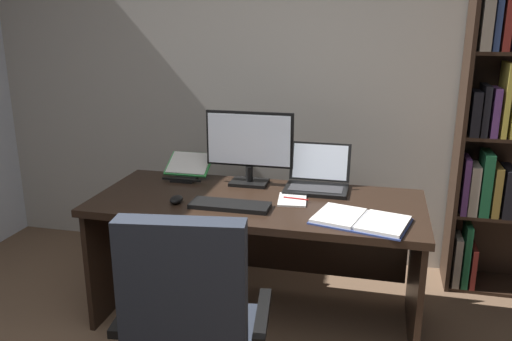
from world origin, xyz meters
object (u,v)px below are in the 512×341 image
object	(u,v)px
desk	(260,226)
notepad	(292,200)
computer_mouse	(176,199)
keyboard	(230,205)
pen	(296,198)
monitor	(249,147)
open_binder	(361,220)
laptop	(317,180)
reading_stand_with_book	(188,167)

from	to	relation	value
desk	notepad	bearing A→B (deg)	-15.78
desk	computer_mouse	world-z (taller)	computer_mouse
keyboard	pen	size ratio (longest dim) A/B	3.00
desk	monitor	xyz separation A→B (m)	(-0.11, 0.18, 0.42)
desk	open_binder	bearing A→B (deg)	-26.84
laptop	desk	bearing A→B (deg)	-147.45
desk	notepad	xyz separation A→B (m)	(0.19, -0.05, 0.20)
reading_stand_with_book	open_binder	xyz separation A→B (m)	(1.08, -0.51, -0.05)
open_binder	pen	size ratio (longest dim) A/B	3.60
desk	notepad	world-z (taller)	notepad
notepad	keyboard	bearing A→B (deg)	-148.63
desk	pen	xyz separation A→B (m)	(0.21, -0.05, 0.21)
laptop	pen	xyz separation A→B (m)	(-0.09, -0.24, -0.04)
pen	notepad	bearing A→B (deg)	180.00
notepad	pen	xyz separation A→B (m)	(0.02, 0.00, 0.01)
keyboard	computer_mouse	distance (m)	0.30
notepad	pen	size ratio (longest dim) A/B	1.50
monitor	keyboard	world-z (taller)	monitor
desk	reading_stand_with_book	distance (m)	0.62
keyboard	pen	xyz separation A→B (m)	(0.32, 0.18, 0.00)
laptop	computer_mouse	size ratio (longest dim) A/B	3.44
monitor	keyboard	xyz separation A→B (m)	(0.00, -0.42, -0.21)
keyboard	pen	world-z (taller)	keyboard
keyboard	pen	distance (m)	0.37
reading_stand_with_book	desk	bearing A→B (deg)	-23.87
laptop	pen	bearing A→B (deg)	-109.45
monitor	computer_mouse	size ratio (longest dim) A/B	5.02
laptop	pen	distance (m)	0.26
monitor	pen	world-z (taller)	monitor
laptop	computer_mouse	xyz separation A→B (m)	(-0.71, -0.43, -0.03)
desk	reading_stand_with_book	xyz separation A→B (m)	(-0.52, 0.23, 0.26)
open_binder	notepad	world-z (taller)	open_binder
keyboard	notepad	xyz separation A→B (m)	(0.30, 0.18, -0.01)
laptop	open_binder	xyz separation A→B (m)	(0.27, -0.48, -0.04)
computer_mouse	notepad	size ratio (longest dim) A/B	0.50
desk	open_binder	world-z (taller)	open_binder
monitor	notepad	world-z (taller)	monitor
monitor	reading_stand_with_book	world-z (taller)	monitor
keyboard	notepad	bearing A→B (deg)	31.37
computer_mouse	reading_stand_with_book	bearing A→B (deg)	102.83
computer_mouse	open_binder	xyz separation A→B (m)	(0.98, -0.05, -0.01)
open_binder	computer_mouse	bearing A→B (deg)	-169.01
monitor	laptop	distance (m)	0.44
keyboard	laptop	bearing A→B (deg)	46.38
pen	monitor	bearing A→B (deg)	143.73
computer_mouse	monitor	bearing A→B (deg)	54.32
open_binder	notepad	bearing A→B (deg)	162.16
laptop	monitor	bearing A→B (deg)	-178.86
reading_stand_with_book	pen	distance (m)	0.78
open_binder	desk	bearing A→B (deg)	167.08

